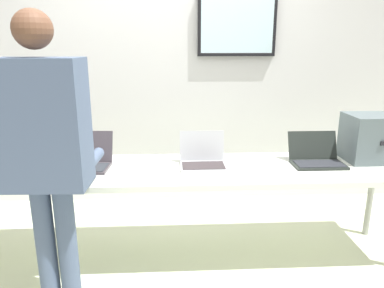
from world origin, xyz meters
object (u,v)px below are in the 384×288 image
(laptop_station_1, at_px, (86,160))
(laptop_station_3, at_px, (316,157))
(workbench, at_px, (173,174))
(equipment_box, at_px, (371,138))
(person, at_px, (46,146))
(coffee_mug, at_px, (16,176))
(laptop_station_2, at_px, (203,158))

(laptop_station_1, height_order, laptop_station_3, laptop_station_1)
(workbench, xyz_separation_m, equipment_box, (1.53, 0.11, 0.22))
(equipment_box, xyz_separation_m, person, (-2.20, -0.73, 0.17))
(equipment_box, relative_size, laptop_station_3, 1.02)
(laptop_station_1, xyz_separation_m, coffee_mug, (-0.38, -0.31, -0.01))
(workbench, distance_m, person, 1.00)
(equipment_box, relative_size, person, 0.22)
(laptop_station_1, relative_size, person, 0.21)
(laptop_station_1, distance_m, laptop_station_2, 0.86)
(workbench, bearing_deg, person, -137.23)
(laptop_station_2, height_order, person, person)
(equipment_box, distance_m, laptop_station_2, 1.32)
(equipment_box, height_order, laptop_station_3, equipment_box)
(laptop_station_1, relative_size, coffee_mug, 3.80)
(equipment_box, bearing_deg, laptop_station_1, -178.59)
(laptop_station_2, height_order, coffee_mug, laptop_station_2)
(laptop_station_1, height_order, coffee_mug, laptop_station_1)
(equipment_box, height_order, coffee_mug, equipment_box)
(workbench, distance_m, laptop_station_1, 0.65)
(workbench, xyz_separation_m, laptop_station_1, (-0.64, 0.06, 0.10))
(laptop_station_2, relative_size, laptop_station_3, 0.89)
(laptop_station_1, bearing_deg, laptop_station_2, -1.03)
(equipment_box, height_order, laptop_station_2, equipment_box)
(laptop_station_2, height_order, laptop_station_3, laptop_station_2)
(laptop_station_2, bearing_deg, workbench, -168.56)
(laptop_station_3, xyz_separation_m, coffee_mug, (-2.11, -0.30, -0.00))
(laptop_station_2, distance_m, person, 1.15)
(equipment_box, distance_m, laptop_station_1, 2.18)
(equipment_box, height_order, person, person)
(coffee_mug, bearing_deg, laptop_station_1, 39.13)
(coffee_mug, bearing_deg, laptop_station_3, 8.02)
(workbench, height_order, person, person)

